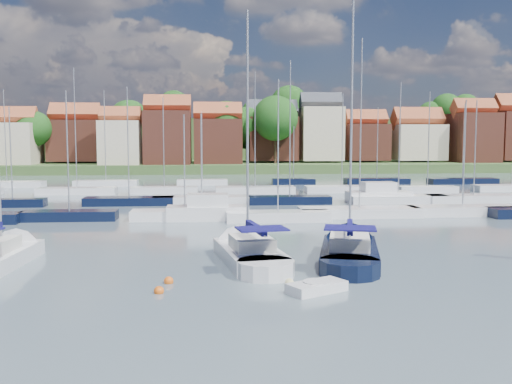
{
  "coord_description": "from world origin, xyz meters",
  "views": [
    {
      "loc": [
        -5.31,
        -28.98,
        6.97
      ],
      "look_at": [
        -1.63,
        14.0,
        2.93
      ],
      "focal_mm": 40.0,
      "sensor_mm": 36.0,
      "label": 1
    }
  ],
  "objects": [
    {
      "name": "buoy_b",
      "position": [
        -7.54,
        -3.46,
        0.0
      ],
      "size": [
        0.46,
        0.46,
        0.46
      ],
      "primitive_type": "sphere",
      "color": "#D85914",
      "rests_on": "ground"
    },
    {
      "name": "sailboat_centre",
      "position": [
        -3.16,
        3.99,
        0.36
      ],
      "size": [
        4.67,
        11.57,
        15.3
      ],
      "rotation": [
        0.0,
        0.0,
        1.73
      ],
      "color": "silver",
      "rests_on": "ground"
    },
    {
      "name": "tender",
      "position": [
        -0.39,
        -3.88,
        0.23
      ],
      "size": [
        3.01,
        2.43,
        0.59
      ],
      "rotation": [
        0.0,
        0.0,
        0.5
      ],
      "color": "silver",
      "rests_on": "ground"
    },
    {
      "name": "far_shore_town",
      "position": [
        2.23,
        132.67,
        4.61
      ],
      "size": [
        212.46,
        90.0,
        22.27
      ],
      "color": "#425B2D",
      "rests_on": "ground"
    },
    {
      "name": "buoy_d",
      "position": [
        -1.44,
        -2.49,
        0.0
      ],
      "size": [
        0.44,
        0.44,
        0.44
      ],
      "primitive_type": "sphere",
      "color": "beige",
      "rests_on": "ground"
    },
    {
      "name": "buoy_c",
      "position": [
        -7.22,
        -1.69,
        0.0
      ],
      "size": [
        0.47,
        0.47,
        0.47
      ],
      "primitive_type": "sphere",
      "color": "#D85914",
      "rests_on": "ground"
    },
    {
      "name": "ground",
      "position": [
        0.0,
        40.0,
        0.0
      ],
      "size": [
        260.0,
        260.0,
        0.0
      ],
      "primitive_type": "plane",
      "color": "#4B5A65",
      "rests_on": "ground"
    },
    {
      "name": "sailboat_left",
      "position": [
        -16.81,
        4.35,
        0.36
      ],
      "size": [
        3.45,
        10.74,
        14.43
      ],
      "rotation": [
        0.0,
        0.0,
        1.51
      ],
      "color": "silver",
      "rests_on": "ground"
    },
    {
      "name": "marina_field",
      "position": [
        1.91,
        35.15,
        0.43
      ],
      "size": [
        79.62,
        41.41,
        15.93
      ],
      "color": "silver",
      "rests_on": "ground"
    },
    {
      "name": "sailboat_navy",
      "position": [
        3.12,
        4.02,
        0.35
      ],
      "size": [
        5.89,
        12.22,
        16.35
      ],
      "rotation": [
        0.0,
        0.0,
        1.33
      ],
      "color": "black",
      "rests_on": "ground"
    },
    {
      "name": "buoy_e",
      "position": [
        4.42,
        6.79,
        0.0
      ],
      "size": [
        0.54,
        0.54,
        0.54
      ],
      "primitive_type": "sphere",
      "color": "#D85914",
      "rests_on": "ground"
    }
  ]
}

